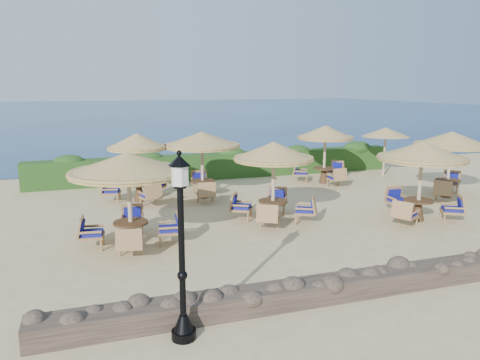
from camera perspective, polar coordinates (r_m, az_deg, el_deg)
ground at (r=16.26m, az=4.99°, el=-4.40°), size 120.00×120.00×0.00m
sea at (r=84.69m, az=-14.27°, el=8.12°), size 160.00×160.00×0.00m
hedge at (r=22.75m, az=-2.17°, el=1.76°), size 18.00×0.90×1.20m
stone_wall at (r=11.09m, az=18.02°, el=-11.45°), size 15.00×0.65×0.44m
lamp_post at (r=8.20m, az=-7.11°, el=-9.19°), size 0.44×0.44×3.31m
extra_parasol at (r=24.17m, az=17.34°, el=5.58°), size 2.30×2.30×2.41m
cafe_set_0 at (r=13.13m, az=-13.43°, el=0.13°), size 3.24×3.24×2.65m
cafe_set_1 at (r=15.25m, az=4.10°, el=1.40°), size 2.78×2.78×2.65m
cafe_set_2 at (r=16.39m, az=21.25°, el=1.89°), size 2.88×2.88×2.65m
cafe_set_3 at (r=18.32m, az=-12.38°, el=2.79°), size 2.66×2.70×2.65m
cafe_set_4 at (r=18.51m, az=-4.66°, el=4.04°), size 3.04×3.04×2.65m
cafe_set_5 at (r=21.72m, az=10.32°, el=4.45°), size 2.77×2.69×2.65m
cafe_set_6 at (r=20.37m, az=24.31°, el=3.67°), size 2.89×2.89×2.65m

